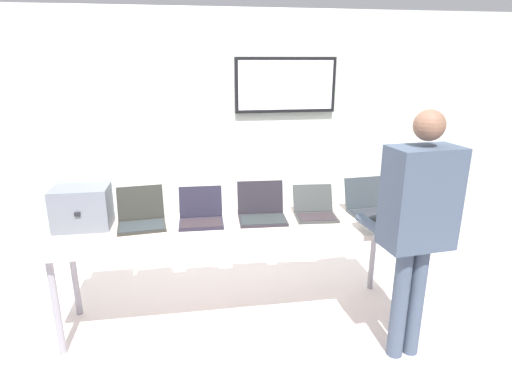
{
  "coord_description": "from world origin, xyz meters",
  "views": [
    {
      "loc": [
        -0.32,
        -2.95,
        1.99
      ],
      "look_at": [
        0.18,
        0.09,
        1.02
      ],
      "focal_mm": 29.59,
      "sensor_mm": 36.0,
      "label": 1
    }
  ],
  "objects_px": {
    "workbench": "(234,232)",
    "equipment_box": "(82,207)",
    "laptop_station_2": "(262,211)",
    "person": "(417,215)",
    "laptop_station_4": "(369,206)",
    "laptop_station_3": "(315,210)",
    "laptop_station_0": "(141,217)",
    "laptop_station_1": "(201,215)"
  },
  "relations": [
    {
      "from": "workbench",
      "to": "equipment_box",
      "type": "relative_size",
      "value": 6.81
    },
    {
      "from": "equipment_box",
      "to": "laptop_station_2",
      "type": "bearing_deg",
      "value": -1.6
    },
    {
      "from": "workbench",
      "to": "person",
      "type": "height_order",
      "value": "person"
    },
    {
      "from": "laptop_station_4",
      "to": "person",
      "type": "relative_size",
      "value": 0.21
    },
    {
      "from": "laptop_station_2",
      "to": "person",
      "type": "height_order",
      "value": "person"
    },
    {
      "from": "laptop_station_2",
      "to": "workbench",
      "type": "bearing_deg",
      "value": -154.02
    },
    {
      "from": "equipment_box",
      "to": "laptop_station_2",
      "type": "relative_size",
      "value": 1.04
    },
    {
      "from": "laptop_station_3",
      "to": "person",
      "type": "bearing_deg",
      "value": -57.69
    },
    {
      "from": "laptop_station_2",
      "to": "laptop_station_4",
      "type": "xyz_separation_m",
      "value": [
        0.88,
        -0.01,
        -0.0
      ]
    },
    {
      "from": "equipment_box",
      "to": "laptop_station_0",
      "type": "relative_size",
      "value": 1.0
    },
    {
      "from": "laptop_station_3",
      "to": "equipment_box",
      "type": "bearing_deg",
      "value": 178.29
    },
    {
      "from": "laptop_station_1",
      "to": "laptop_station_2",
      "type": "bearing_deg",
      "value": -0.25
    },
    {
      "from": "equipment_box",
      "to": "laptop_station_0",
      "type": "height_order",
      "value": "equipment_box"
    },
    {
      "from": "laptop_station_1",
      "to": "laptop_station_2",
      "type": "distance_m",
      "value": 0.47
    },
    {
      "from": "equipment_box",
      "to": "laptop_station_1",
      "type": "height_order",
      "value": "equipment_box"
    },
    {
      "from": "laptop_station_2",
      "to": "person",
      "type": "relative_size",
      "value": 0.22
    },
    {
      "from": "laptop_station_4",
      "to": "laptop_station_3",
      "type": "bearing_deg",
      "value": -179.91
    },
    {
      "from": "laptop_station_0",
      "to": "workbench",
      "type": "bearing_deg",
      "value": -10.89
    },
    {
      "from": "laptop_station_1",
      "to": "person",
      "type": "xyz_separation_m",
      "value": [
        1.36,
        -0.74,
        0.19
      ]
    },
    {
      "from": "laptop_station_0",
      "to": "laptop_station_2",
      "type": "relative_size",
      "value": 1.04
    },
    {
      "from": "laptop_station_2",
      "to": "laptop_station_4",
      "type": "bearing_deg",
      "value": -0.95
    },
    {
      "from": "laptop_station_4",
      "to": "laptop_station_1",
      "type": "bearing_deg",
      "value": 179.29
    },
    {
      "from": "laptop_station_2",
      "to": "laptop_station_1",
      "type": "bearing_deg",
      "value": 179.75
    },
    {
      "from": "laptop_station_1",
      "to": "laptop_station_0",
      "type": "bearing_deg",
      "value": 177.61
    },
    {
      "from": "workbench",
      "to": "laptop_station_1",
      "type": "bearing_deg",
      "value": 154.83
    },
    {
      "from": "laptop_station_0",
      "to": "person",
      "type": "distance_m",
      "value": 1.96
    },
    {
      "from": "laptop_station_0",
      "to": "laptop_station_3",
      "type": "distance_m",
      "value": 1.35
    },
    {
      "from": "laptop_station_0",
      "to": "laptop_station_3",
      "type": "relative_size",
      "value": 1.14
    },
    {
      "from": "workbench",
      "to": "laptop_station_2",
      "type": "bearing_deg",
      "value": 25.98
    },
    {
      "from": "equipment_box",
      "to": "laptop_station_3",
      "type": "bearing_deg",
      "value": -1.71
    },
    {
      "from": "workbench",
      "to": "person",
      "type": "bearing_deg",
      "value": -29.16
    },
    {
      "from": "laptop_station_1",
      "to": "person",
      "type": "bearing_deg",
      "value": -28.47
    },
    {
      "from": "laptop_station_0",
      "to": "laptop_station_1",
      "type": "bearing_deg",
      "value": -2.39
    },
    {
      "from": "laptop_station_4",
      "to": "person",
      "type": "distance_m",
      "value": 0.74
    },
    {
      "from": "equipment_box",
      "to": "laptop_station_4",
      "type": "relative_size",
      "value": 1.12
    },
    {
      "from": "laptop_station_0",
      "to": "laptop_station_2",
      "type": "xyz_separation_m",
      "value": [
        0.92,
        -0.02,
        0.0
      ]
    },
    {
      "from": "laptop_station_3",
      "to": "person",
      "type": "distance_m",
      "value": 0.87
    },
    {
      "from": "equipment_box",
      "to": "laptop_station_4",
      "type": "distance_m",
      "value": 2.22
    },
    {
      "from": "equipment_box",
      "to": "laptop_station_3",
      "type": "distance_m",
      "value": 1.77
    },
    {
      "from": "laptop_station_1",
      "to": "laptop_station_3",
      "type": "xyz_separation_m",
      "value": [
        0.9,
        -0.02,
        -0.0
      ]
    },
    {
      "from": "workbench",
      "to": "laptop_station_2",
      "type": "relative_size",
      "value": 7.11
    },
    {
      "from": "laptop_station_2",
      "to": "laptop_station_3",
      "type": "distance_m",
      "value": 0.43
    }
  ]
}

